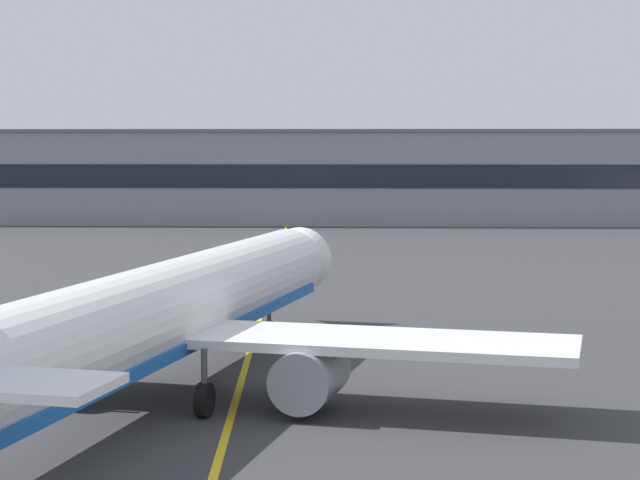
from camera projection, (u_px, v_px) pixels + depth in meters
taxiway_centreline at (254, 338)px, 57.73m from camera, size 7.96×179.85×0.01m
airliner_foreground at (157, 317)px, 43.34m from camera, size 32.28×41.11×11.65m
safety_cone_by_nose_gear at (229, 324)px, 60.70m from camera, size 0.44×0.44×0.55m
terminal_building at (395, 176)px, 138.26m from camera, size 115.52×12.40×11.58m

